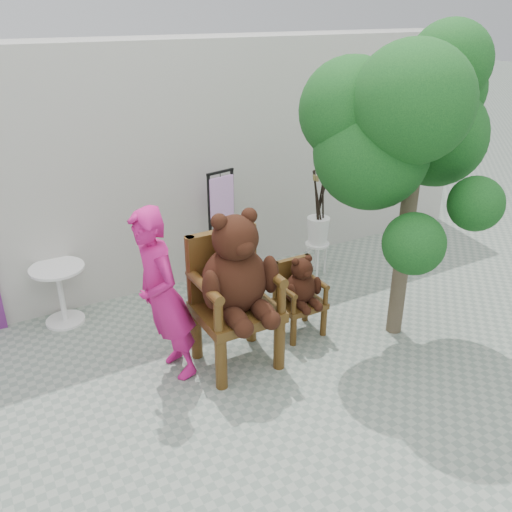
{
  "coord_description": "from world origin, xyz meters",
  "views": [
    {
      "loc": [
        -2.52,
        -3.43,
        3.35
      ],
      "look_at": [
        0.02,
        1.05,
        0.95
      ],
      "focal_mm": 38.0,
      "sensor_mm": 36.0,
      "label": 1
    }
  ],
  "objects_px": {
    "stool_bucket": "(318,230)",
    "tree": "(404,126)",
    "person": "(163,296)",
    "display_stand": "(222,241)",
    "chair_small": "(300,289)",
    "chair_big": "(235,280)",
    "cafe_table": "(60,288)"
  },
  "relations": [
    {
      "from": "chair_big",
      "to": "display_stand",
      "type": "distance_m",
      "value": 1.81
    },
    {
      "from": "chair_small",
      "to": "display_stand",
      "type": "xyz_separation_m",
      "value": [
        -0.2,
        1.5,
        0.04
      ]
    },
    {
      "from": "chair_small",
      "to": "chair_big",
      "type": "bearing_deg",
      "value": -170.21
    },
    {
      "from": "chair_small",
      "to": "display_stand",
      "type": "bearing_deg",
      "value": 97.64
    },
    {
      "from": "display_stand",
      "to": "tree",
      "type": "relative_size",
      "value": 0.47
    },
    {
      "from": "tree",
      "to": "chair_small",
      "type": "bearing_deg",
      "value": 152.56
    },
    {
      "from": "chair_big",
      "to": "chair_small",
      "type": "xyz_separation_m",
      "value": [
        0.87,
        0.15,
        -0.39
      ]
    },
    {
      "from": "chair_small",
      "to": "tree",
      "type": "distance_m",
      "value": 1.99
    },
    {
      "from": "chair_small",
      "to": "display_stand",
      "type": "height_order",
      "value": "display_stand"
    },
    {
      "from": "chair_small",
      "to": "display_stand",
      "type": "distance_m",
      "value": 1.51
    },
    {
      "from": "cafe_table",
      "to": "tree",
      "type": "height_order",
      "value": "tree"
    },
    {
      "from": "person",
      "to": "display_stand",
      "type": "bearing_deg",
      "value": 133.04
    },
    {
      "from": "tree",
      "to": "stool_bucket",
      "type": "bearing_deg",
      "value": 83.43
    },
    {
      "from": "chair_big",
      "to": "person",
      "type": "distance_m",
      "value": 0.7
    },
    {
      "from": "cafe_table",
      "to": "tree",
      "type": "relative_size",
      "value": 0.22
    },
    {
      "from": "display_stand",
      "to": "cafe_table",
      "type": "bearing_deg",
      "value": 168.67
    },
    {
      "from": "chair_big",
      "to": "stool_bucket",
      "type": "distance_m",
      "value": 2.26
    },
    {
      "from": "cafe_table",
      "to": "person",
      "type": "bearing_deg",
      "value": -65.48
    },
    {
      "from": "person",
      "to": "tree",
      "type": "xyz_separation_m",
      "value": [
        2.39,
        -0.42,
        1.41
      ]
    },
    {
      "from": "chair_big",
      "to": "person",
      "type": "relative_size",
      "value": 0.93
    },
    {
      "from": "person",
      "to": "stool_bucket",
      "type": "height_order",
      "value": "person"
    },
    {
      "from": "tree",
      "to": "chair_big",
      "type": "bearing_deg",
      "value": 170.54
    },
    {
      "from": "stool_bucket",
      "to": "tree",
      "type": "xyz_separation_m",
      "value": [
        -0.18,
        -1.52,
        1.65
      ]
    },
    {
      "from": "person",
      "to": "cafe_table",
      "type": "distance_m",
      "value": 1.73
    },
    {
      "from": "chair_small",
      "to": "person",
      "type": "distance_m",
      "value": 1.59
    },
    {
      "from": "person",
      "to": "cafe_table",
      "type": "bearing_deg",
      "value": -160.67
    },
    {
      "from": "cafe_table",
      "to": "tree",
      "type": "distance_m",
      "value": 4.08
    },
    {
      "from": "stool_bucket",
      "to": "tree",
      "type": "distance_m",
      "value": 2.25
    },
    {
      "from": "person",
      "to": "tree",
      "type": "distance_m",
      "value": 2.8
    },
    {
      "from": "chair_small",
      "to": "display_stand",
      "type": "relative_size",
      "value": 0.62
    },
    {
      "from": "chair_big",
      "to": "cafe_table",
      "type": "height_order",
      "value": "chair_big"
    },
    {
      "from": "chair_big",
      "to": "display_stand",
      "type": "relative_size",
      "value": 1.09
    }
  ]
}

